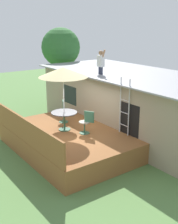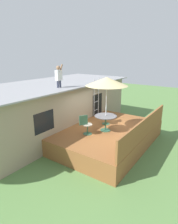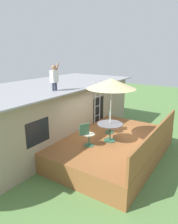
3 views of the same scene
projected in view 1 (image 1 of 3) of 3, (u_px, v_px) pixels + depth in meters
ground_plane at (71, 149)px, 11.94m from camera, size 40.00×40.00×0.00m
house at (136, 103)px, 13.55m from camera, size 10.50×4.50×2.74m
deck at (71, 140)px, 11.82m from camera, size 5.50×3.93×0.80m
deck_railing at (25, 131)px, 10.49m from camera, size 5.40×0.08×0.90m
patio_table at (64, 116)px, 11.67m from camera, size 1.04×1.04×0.74m
patio_umbrella at (63, 72)px, 11.15m from camera, size 1.90×1.90×2.54m
step_ladder at (125, 107)px, 11.11m from camera, size 0.52×0.04×2.20m
person_figure at (101, 61)px, 12.87m from camera, size 0.47×0.20×1.11m
patio_chair_left at (63, 112)px, 12.68m from camera, size 0.58×0.44×0.92m
patio_chair_right at (86, 122)px, 11.32m from camera, size 0.58×0.44×0.92m
backyard_tree at (61, 48)px, 17.73m from camera, size 2.35×2.35×4.69m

